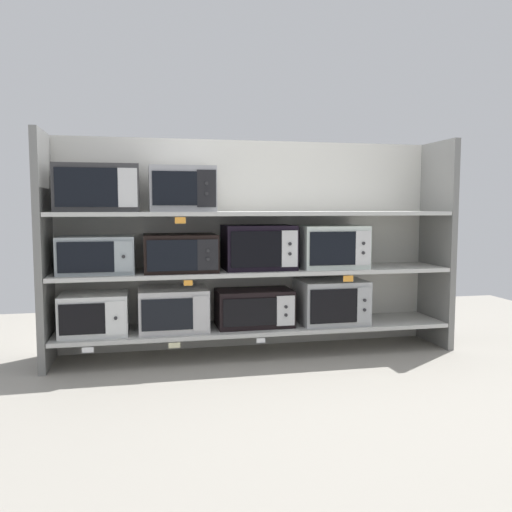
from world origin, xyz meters
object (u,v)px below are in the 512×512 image
(microwave_1, at_px, (173,309))
(microwave_3, at_px, (331,301))
(microwave_4, at_px, (97,255))
(microwave_5, at_px, (180,253))
(microwave_2, at_px, (254,308))
(microwave_8, at_px, (98,188))
(microwave_0, at_px, (94,313))
(microwave_9, at_px, (182,189))
(microwave_6, at_px, (258,247))
(microwave_7, at_px, (331,247))

(microwave_1, relative_size, microwave_3, 0.97)
(microwave_4, bearing_deg, microwave_5, -0.00)
(microwave_2, xyz_separation_m, microwave_8, (-1.12, -0.00, 0.90))
(microwave_0, xyz_separation_m, microwave_5, (0.61, -0.00, 0.43))
(microwave_1, bearing_deg, microwave_0, -180.00)
(microwave_0, height_order, microwave_5, microwave_5)
(microwave_3, bearing_deg, microwave_1, 179.99)
(microwave_0, distance_m, microwave_8, 0.89)
(microwave_1, distance_m, microwave_3, 1.23)
(microwave_5, relative_size, microwave_8, 0.93)
(microwave_0, relative_size, microwave_3, 0.91)
(microwave_0, distance_m, microwave_5, 0.75)
(microwave_2, bearing_deg, microwave_9, 180.00)
(microwave_5, bearing_deg, microwave_8, 180.00)
(microwave_3, bearing_deg, microwave_4, -180.00)
(microwave_5, xyz_separation_m, microwave_6, (0.59, 0.00, 0.03))
(microwave_9, bearing_deg, microwave_3, -0.01)
(microwave_6, xyz_separation_m, microwave_8, (-1.15, 0.00, 0.43))
(microwave_5, relative_size, microwave_7, 1.03)
(microwave_0, relative_size, microwave_1, 0.94)
(microwave_1, height_order, microwave_3, microwave_3)
(microwave_5, bearing_deg, microwave_6, 0.00)
(microwave_1, relative_size, microwave_8, 0.88)
(microwave_4, bearing_deg, microwave_8, 0.07)
(microwave_5, bearing_deg, microwave_1, 179.63)
(microwave_2, relative_size, microwave_6, 1.09)
(microwave_4, bearing_deg, microwave_2, 0.01)
(microwave_7, bearing_deg, microwave_4, -180.00)
(microwave_7, bearing_deg, microwave_5, -180.00)
(microwave_0, relative_size, microwave_8, 0.83)
(microwave_3, relative_size, microwave_6, 0.98)
(microwave_0, height_order, microwave_7, microwave_7)
(microwave_5, height_order, microwave_7, microwave_7)
(microwave_7, bearing_deg, microwave_3, 0.57)
(microwave_5, xyz_separation_m, microwave_8, (-0.57, 0.00, 0.46))
(microwave_0, xyz_separation_m, microwave_4, (0.03, -0.00, 0.42))
(microwave_7, distance_m, microwave_9, 1.23)
(microwave_4, xyz_separation_m, microwave_5, (0.59, -0.00, 0.00))
(microwave_3, distance_m, microwave_9, 1.44)
(microwave_4, bearing_deg, microwave_0, 179.38)
(microwave_2, height_order, microwave_5, microwave_5)
(microwave_2, bearing_deg, microwave_8, -179.99)
(microwave_0, height_order, microwave_3, microwave_3)
(microwave_3, distance_m, microwave_5, 1.24)
(microwave_6, height_order, microwave_7, microwave_6)
(microwave_2, distance_m, microwave_3, 0.62)
(microwave_4, height_order, microwave_6, microwave_6)
(microwave_3, distance_m, microwave_7, 0.43)
(microwave_5, relative_size, microwave_9, 1.12)
(microwave_9, bearing_deg, microwave_5, -179.16)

